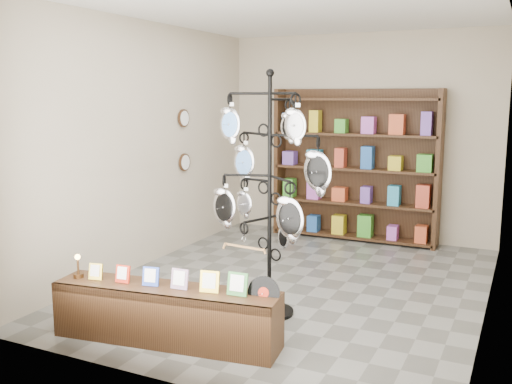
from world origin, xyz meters
TOP-DOWN VIEW (x-y plane):
  - ground at (0.00, 0.00)m, footprint 5.00×5.00m
  - room_envelope at (0.00, 0.00)m, footprint 5.00×5.00m
  - display_tree at (0.09, -0.94)m, footprint 1.21×1.15m
  - front_shelf at (-0.43, -1.91)m, footprint 2.03×0.68m
  - back_shelving at (0.00, 2.30)m, footprint 2.42×0.36m
  - wall_clocks at (-1.97, 0.80)m, footprint 0.03×0.24m

SIDE VIEW (x-z plane):
  - ground at x=0.00m, z-range 0.00..0.00m
  - front_shelf at x=-0.43m, z-range -0.10..0.60m
  - back_shelving at x=0.00m, z-range -0.07..2.13m
  - display_tree at x=0.09m, z-range 0.18..2.52m
  - wall_clocks at x=-1.97m, z-range 1.08..1.92m
  - room_envelope at x=0.00m, z-range -0.65..4.35m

